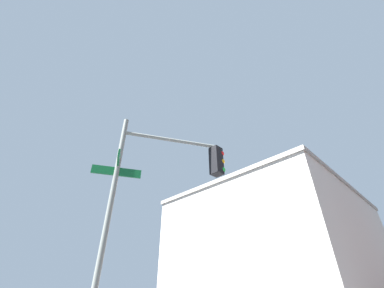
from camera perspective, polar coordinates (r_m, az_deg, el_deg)
traffic_signal_near at (r=5.85m, az=-6.21°, el=-8.94°), size 1.79×2.89×5.53m
building_stucco at (r=31.53m, az=20.54°, el=-23.35°), size 17.65×21.64×11.69m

